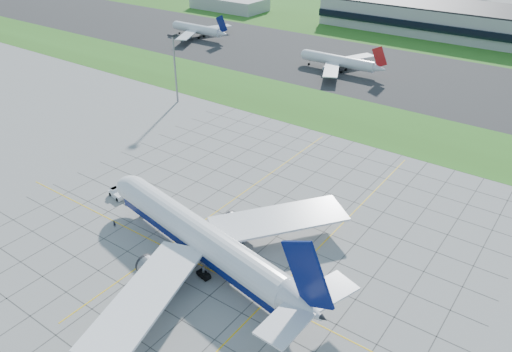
{
  "coord_description": "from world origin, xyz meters",
  "views": [
    {
      "loc": [
        58.75,
        -62.6,
        69.82
      ],
      "look_at": [
        -5.34,
        26.29,
        7.0
      ],
      "focal_mm": 35.0,
      "sensor_mm": 36.0,
      "label": 1
    }
  ],
  "objects_px": {
    "light_mast": "(174,60)",
    "distant_jet_1": "(340,61)",
    "airliner": "(201,237)",
    "crew_near": "(115,224)",
    "distant_jet_0": "(198,29)",
    "pushback_tug": "(117,193)"
  },
  "relations": [
    {
      "from": "pushback_tug",
      "to": "crew_near",
      "type": "bearing_deg",
      "value": -32.55
    },
    {
      "from": "airliner",
      "to": "distant_jet_0",
      "type": "bearing_deg",
      "value": 142.09
    },
    {
      "from": "pushback_tug",
      "to": "distant_jet_0",
      "type": "relative_size",
      "value": 0.18
    },
    {
      "from": "pushback_tug",
      "to": "airliner",
      "type": "bearing_deg",
      "value": 0.23
    },
    {
      "from": "pushback_tug",
      "to": "distant_jet_1",
      "type": "distance_m",
      "value": 128.23
    },
    {
      "from": "airliner",
      "to": "pushback_tug",
      "type": "distance_m",
      "value": 35.75
    },
    {
      "from": "light_mast",
      "to": "distant_jet_0",
      "type": "bearing_deg",
      "value": 126.75
    },
    {
      "from": "light_mast",
      "to": "distant_jet_1",
      "type": "xyz_separation_m",
      "value": [
        32.42,
        69.24,
        -11.7
      ]
    },
    {
      "from": "airliner",
      "to": "distant_jet_1",
      "type": "bearing_deg",
      "value": 115.67
    },
    {
      "from": "light_mast",
      "to": "distant_jet_1",
      "type": "bearing_deg",
      "value": 64.91
    },
    {
      "from": "distant_jet_1",
      "to": "distant_jet_0",
      "type": "bearing_deg",
      "value": 175.37
    },
    {
      "from": "pushback_tug",
      "to": "distant_jet_1",
      "type": "bearing_deg",
      "value": 101.21
    },
    {
      "from": "crew_near",
      "to": "distant_jet_1",
      "type": "distance_m",
      "value": 138.26
    },
    {
      "from": "pushback_tug",
      "to": "crew_near",
      "type": "relative_size",
      "value": 4.35
    },
    {
      "from": "crew_near",
      "to": "light_mast",
      "type": "bearing_deg",
      "value": 41.89
    },
    {
      "from": "airliner",
      "to": "distant_jet_1",
      "type": "relative_size",
      "value": 1.56
    },
    {
      "from": "distant_jet_1",
      "to": "pushback_tug",
      "type": "bearing_deg",
      "value": -89.16
    },
    {
      "from": "airliner",
      "to": "distant_jet_1",
      "type": "distance_m",
      "value": 139.35
    },
    {
      "from": "light_mast",
      "to": "airliner",
      "type": "xyz_separation_m",
      "value": [
        69.18,
        -65.17,
        -10.43
      ]
    },
    {
      "from": "crew_near",
      "to": "distant_jet_1",
      "type": "relative_size",
      "value": 0.04
    },
    {
      "from": "pushback_tug",
      "to": "distant_jet_1",
      "type": "height_order",
      "value": "distant_jet_1"
    },
    {
      "from": "light_mast",
      "to": "distant_jet_0",
      "type": "height_order",
      "value": "light_mast"
    }
  ]
}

